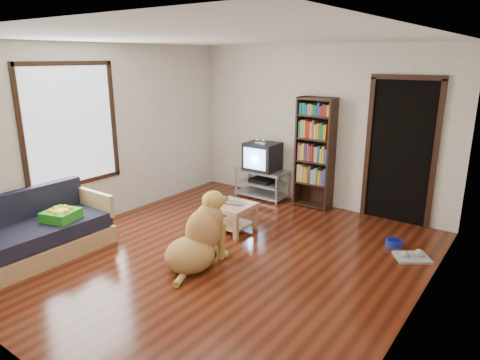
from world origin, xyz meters
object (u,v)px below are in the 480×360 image
Objects in this scene: green_cushion at (61,215)px; laptop at (231,204)px; bookshelf at (315,147)px; sofa at (35,237)px; coffee_table at (232,212)px; dog_bowl at (394,243)px; crt_tv at (263,156)px; dog at (199,239)px; grey_rag at (412,257)px; tv_stand at (262,182)px.

green_cushion is 2.22m from laptop.
bookshelf is 1.00× the size of sofa.
coffee_table is at bearing 36.53° from green_cushion.
bookshelf is 4.26m from sofa.
dog_bowl is 0.38× the size of crt_tv.
dog is at bearing 7.61° from green_cushion.
grey_rag is at bearing 16.46° from green_cushion.
bookshelf is at bearing 153.66° from dog_bowl.
dog_bowl is at bearing -15.73° from crt_tv.
grey_rag is 0.22× the size of sofa.
crt_tv is (-0.50, 1.59, 0.33)m from laptop.
green_cushion is 0.68× the size of coffee_table.
grey_rag is 0.44× the size of tv_stand.
dog_bowl is at bearing 47.59° from dog.
grey_rag is at bearing -39.81° from dog_bowl.
dog reaches higher than laptop.
dog_bowl is 0.20× the size of dog.
grey_rag is at bearing 35.17° from sofa.
dog_bowl is at bearing 22.50° from coffee_table.
green_cushion is 0.42× the size of tv_stand.
laptop reaches higher than grey_rag.
tv_stand is 0.47m from crt_tv.
dog is at bearing -74.02° from coffee_table.
tv_stand reaches higher than dog_bowl.
bookshelf is (0.95, 0.09, 0.73)m from tv_stand.
green_cushion is 1.82m from dog.
dog_bowl is at bearing 140.19° from grey_rag.
crt_tv reaches higher than sofa.
coffee_table is (-0.45, -1.63, -0.72)m from bookshelf.
sofa is (-3.81, -2.69, 0.25)m from grey_rag.
laptop is at bearing -72.44° from crt_tv.
dog is at bearing -89.39° from laptop.
green_cushion is 0.34× the size of dog.
tv_stand is 0.50× the size of sofa.
tv_stand is 0.82× the size of dog.
sofa is at bearing -149.73° from dog.
tv_stand is 0.50× the size of bookshelf.
bookshelf is 1.64× the size of dog.
bookshelf is at bearing 74.68° from coffee_table.
green_cushion is at bearing -127.02° from coffee_table.
crt_tv is 1.05× the size of coffee_table.
coffee_table is at bearing 74.19° from laptop.
bookshelf is at bearing 62.68° from sofa.
dog is at bearing -132.41° from dog_bowl.
green_cushion reaches higher than laptop.
crt_tv is at bearing 90.00° from tv_stand.
green_cushion is 3.47m from crt_tv.
crt_tv is at bearing 107.88° from coffee_table.
sofa is (-0.97, -3.65, -0.48)m from crt_tv.
dog_bowl is at bearing 39.89° from sofa.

